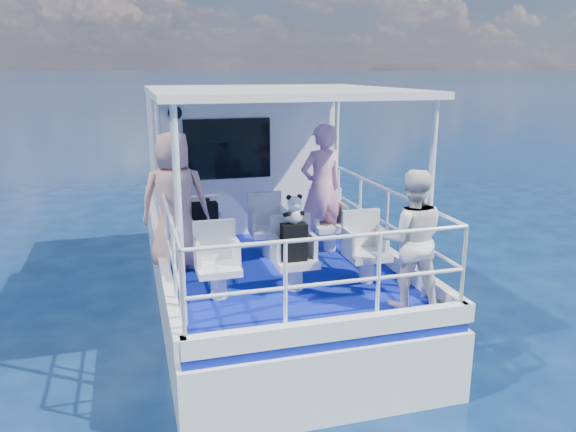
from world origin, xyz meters
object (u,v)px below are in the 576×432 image
object	(u,v)px
passenger_stbd_aft	(411,240)
panda	(294,209)
passenger_port_fwd	(175,201)
backpack_center	(294,242)

from	to	relation	value
passenger_stbd_aft	panda	distance (m)	1.33
passenger_port_fwd	panda	size ratio (longest dim) A/B	5.40
passenger_stbd_aft	backpack_center	bearing A→B (deg)	-16.45
passenger_stbd_aft	panda	world-z (taller)	passenger_stbd_aft
passenger_stbd_aft	panda	bearing A→B (deg)	-17.75
passenger_stbd_aft	panda	xyz separation A→B (m)	(-1.07, 0.77, 0.22)
passenger_port_fwd	passenger_stbd_aft	xyz separation A→B (m)	(2.30, -1.94, -0.13)
passenger_port_fwd	passenger_stbd_aft	bearing A→B (deg)	149.59
passenger_port_fwd	passenger_stbd_aft	size ratio (longest dim) A/B	1.18
backpack_center	panda	bearing A→B (deg)	68.10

